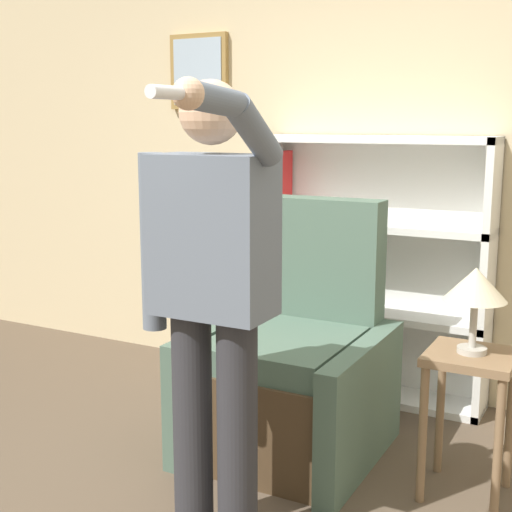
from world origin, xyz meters
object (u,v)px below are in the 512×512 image
at_px(person_standing, 211,289).
at_px(side_table, 470,386).
at_px(table_lamp, 475,287).
at_px(bookcase, 360,269).
at_px(armchair, 294,374).

height_order(person_standing, side_table, person_standing).
height_order(side_table, table_lamp, table_lamp).
relative_size(person_standing, side_table, 2.71).
bearing_deg(bookcase, side_table, -48.08).
bearing_deg(side_table, table_lamp, 63.43).
relative_size(bookcase, person_standing, 0.87).
xyz_separation_m(bookcase, side_table, (0.82, -0.91, -0.25)).
distance_m(armchair, person_standing, 1.07).
bearing_deg(side_table, bookcase, 131.92).
height_order(armchair, side_table, armchair).
xyz_separation_m(armchair, table_lamp, (0.84, -0.07, 0.54)).
xyz_separation_m(bookcase, table_lamp, (0.82, -0.91, 0.17)).
distance_m(person_standing, side_table, 1.22).
height_order(bookcase, armchair, bookcase).
bearing_deg(armchair, side_table, -4.93).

